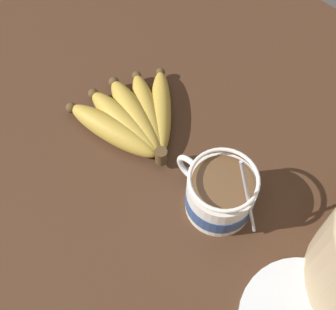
{
  "coord_description": "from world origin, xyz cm",
  "views": [
    {
      "loc": [
        -22.82,
        23.14,
        70.09
      ],
      "look_at": [
        2.08,
        -3.63,
        6.73
      ],
      "focal_mm": 50.0,
      "sensor_mm": 36.0,
      "label": 1
    }
  ],
  "objects": [
    {
      "name": "banana_bunch",
      "position": [
        11.94,
        -5.7,
        4.63
      ],
      "size": [
        20.12,
        19.44,
        4.35
      ],
      "color": "#4C381E",
      "rests_on": "table"
    },
    {
      "name": "coffee_mug",
      "position": [
        -8.19,
        -3.98,
        6.67
      ],
      "size": [
        15.79,
        10.5,
        16.48
      ],
      "color": "white",
      "rests_on": "table"
    },
    {
      "name": "table",
      "position": [
        0.0,
        0.0,
        1.3
      ],
      "size": [
        107.84,
        107.84,
        2.6
      ],
      "color": "#422819",
      "rests_on": "ground"
    }
  ]
}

